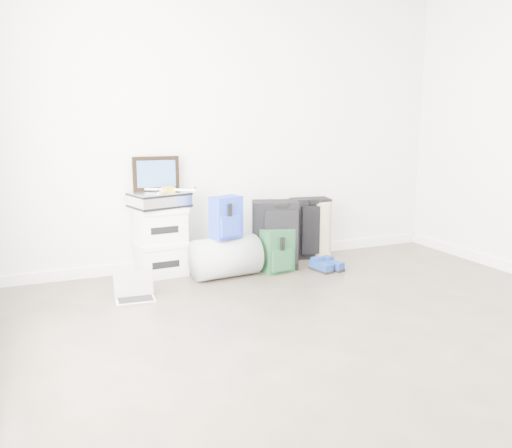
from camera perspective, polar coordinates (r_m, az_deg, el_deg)
name	(u,v)px	position (r m, az deg, el deg)	size (l,w,h in m)	color
ground	(384,361)	(3.46, 13.31, -13.85)	(5.00, 5.00, 0.00)	#3B302B
room_envelope	(396,66)	(3.17, 14.57, 15.83)	(4.52, 5.02, 2.71)	silver
boxes_stack	(161,241)	(5.08, -9.98, -1.78)	(0.47, 0.39, 0.64)	white
briefcase	(159,200)	(5.01, -10.13, 2.52)	(0.48, 0.35, 0.14)	#B2B2B7
painting	(156,174)	(5.07, -10.48, 5.23)	(0.43, 0.06, 0.32)	black
drone	(168,189)	(4.99, -9.22, 3.61)	(0.45, 0.45, 0.05)	gold
duffel_bag	(226,257)	(4.97, -3.22, -3.50)	(0.37, 0.37, 0.60)	gray
blue_backpack	(226,218)	(4.86, -3.15, 0.62)	(0.31, 0.26, 0.38)	#1C3AB8
large_suitcase	(276,235)	(5.22, 2.07, -1.15)	(0.48, 0.38, 0.66)	black
green_backpack	(278,252)	(5.12, 2.30, -2.92)	(0.32, 0.26, 0.41)	#133618
carry_on	(310,228)	(5.67, 5.71, -0.40)	(0.43, 0.31, 0.62)	black
shoes	(326,266)	(5.24, 7.40, -4.42)	(0.28, 0.28, 0.09)	black
rolled_rug	(322,230)	(5.66, 6.95, -0.59)	(0.19, 0.19, 0.59)	tan
laptop	(135,293)	(4.51, -12.65, -7.09)	(0.33, 0.25, 0.22)	silver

